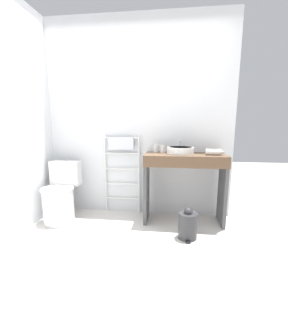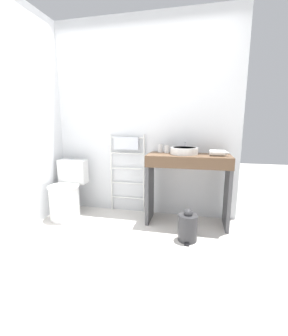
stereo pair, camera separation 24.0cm
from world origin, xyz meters
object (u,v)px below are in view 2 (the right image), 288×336
at_px(sink_basin, 184,151).
at_px(cup_near_edge, 167,149).
at_px(towel_radiator, 127,158).
at_px(hair_dryer, 218,153).
at_px(cup_near_wall, 160,148).
at_px(trash_bin, 188,227).
at_px(toilet, 67,194).

height_order(sink_basin, cup_near_edge, cup_near_edge).
bearing_deg(towel_radiator, sink_basin, -13.51).
bearing_deg(hair_dryer, towel_radiator, 167.59).
height_order(cup_near_wall, hair_dryer, cup_near_wall).
xyz_separation_m(hair_dryer, trash_bin, (-0.30, -0.39, -0.76)).
bearing_deg(cup_near_edge, cup_near_wall, 154.52).
bearing_deg(hair_dryer, trash_bin, -128.23).
bearing_deg(sink_basin, hair_dryer, -10.16).
height_order(sink_basin, cup_near_wall, cup_near_wall).
distance_m(sink_basin, cup_near_wall, 0.34).
distance_m(cup_near_edge, hair_dryer, 0.63).
relative_size(toilet, trash_bin, 2.15).
height_order(cup_near_wall, trash_bin, cup_near_wall).
bearing_deg(cup_near_edge, trash_bin, -60.64).
bearing_deg(trash_bin, towel_radiator, 143.44).
height_order(cup_near_edge, trash_bin, cup_near_edge).
relative_size(towel_radiator, hair_dryer, 4.85).
height_order(towel_radiator, trash_bin, towel_radiator).
relative_size(cup_near_edge, trash_bin, 0.27).
xyz_separation_m(cup_near_edge, hair_dryer, (0.61, -0.16, -0.01)).
bearing_deg(sink_basin, toilet, -173.85).
distance_m(toilet, trash_bin, 1.64).
bearing_deg(trash_bin, sink_basin, 100.63).
relative_size(towel_radiator, trash_bin, 3.11).
xyz_separation_m(toilet, towel_radiator, (0.74, 0.35, 0.46)).
bearing_deg(cup_near_wall, trash_bin, -56.11).
xyz_separation_m(cup_near_wall, cup_near_edge, (0.09, -0.04, -0.00)).
height_order(sink_basin, trash_bin, sink_basin).
bearing_deg(towel_radiator, trash_bin, -36.56).
distance_m(toilet, towel_radiator, 0.94).
bearing_deg(cup_near_wall, cup_near_edge, -25.48).
distance_m(towel_radiator, cup_near_edge, 0.59).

